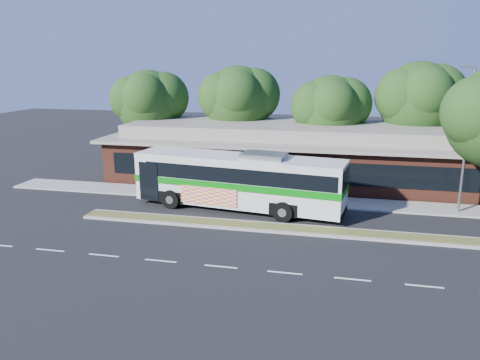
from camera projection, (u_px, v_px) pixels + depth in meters
The scene contains 12 objects.
ground at pixel (296, 234), 25.96m from camera, with size 120.00×120.00×0.00m, color black.
median_strip at pixel (297, 229), 26.51m from camera, with size 26.00×1.10×0.15m, color #505624.
sidewalk at pixel (306, 201), 32.00m from camera, with size 44.00×2.60×0.12m, color gray.
parking_lot at pixel (94, 176), 39.23m from camera, with size 14.00×12.00×0.01m, color black.
plaza_building at pixel (314, 153), 37.72m from camera, with size 33.20×11.20×4.45m.
lamp_post at pixel (466, 136), 28.40m from camera, with size 0.93×0.18×9.07m.
tree_bg_a at pixel (153, 101), 41.92m from camera, with size 6.47×5.80×8.63m.
tree_bg_b at pixel (243, 99), 41.11m from camera, with size 6.69×6.00×9.00m.
tree_bg_c at pixel (334, 108), 38.60m from camera, with size 6.24×5.60×8.26m.
tree_bg_d at pixel (424, 98), 37.86m from camera, with size 6.91×6.20×9.37m.
transit_bus at pixel (239, 177), 29.89m from camera, with size 13.86×4.79×3.82m.
sedan at pixel (171, 171), 37.58m from camera, with size 2.18×5.37×1.56m, color #A3A6AA.
Camera 1 is at (2.28, -24.51, 9.33)m, focal length 35.00 mm.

